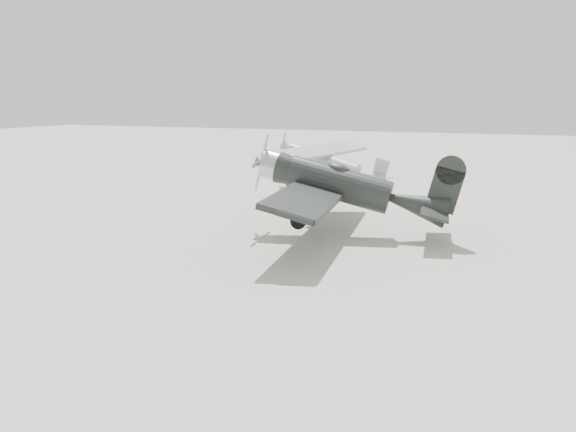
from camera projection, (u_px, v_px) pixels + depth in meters
name	position (u px, v px, depth m)	size (l,w,h in m)	color
ground	(190.00, 287.00, 16.26)	(160.00, 160.00, 0.00)	#B0A99C
lowwing_monoplane	(348.00, 188.00, 22.17)	(8.07, 11.28, 3.63)	black
highwing_monoplane	(327.00, 159.00, 33.73)	(7.24, 10.15, 2.86)	#96999B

